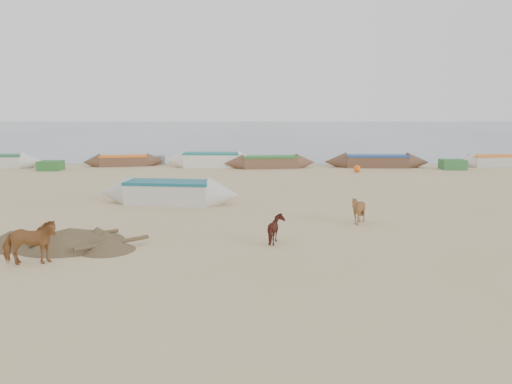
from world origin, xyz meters
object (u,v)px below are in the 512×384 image
Objects in this scene: cow_adult at (30,242)px; near_canoe at (169,192)px; calf_right at (277,229)px; calf_front at (358,210)px.

near_canoe is (2.00, 8.26, -0.10)m from cow_adult.
near_canoe is at bearing -25.22° from cow_adult.
calf_right is at bearing -83.14° from cow_adult.
cow_adult is 8.50m from near_canoe.
calf_right is at bearing -67.37° from calf_front.
cow_adult reaches higher than near_canoe.
calf_right is at bearing -48.65° from near_canoe.
calf_front is (9.14, 4.61, -0.09)m from cow_adult.
calf_right is 7.51m from near_canoe.
calf_front reaches higher than near_canoe.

